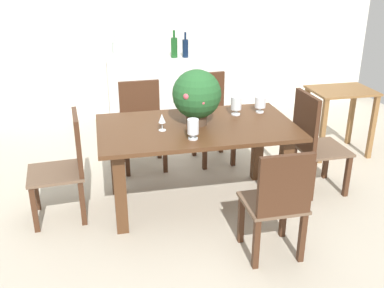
# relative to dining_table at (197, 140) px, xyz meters

# --- Properties ---
(ground_plane) EXTENTS (7.04, 7.04, 0.00)m
(ground_plane) POSITION_rel_dining_table_xyz_m (0.00, 0.04, -0.63)
(ground_plane) COLOR #BCB29E
(back_wall) EXTENTS (6.40, 0.10, 2.60)m
(back_wall) POSITION_rel_dining_table_xyz_m (0.00, 2.64, 0.67)
(back_wall) COLOR silver
(back_wall) RESTS_ON ground
(dining_table) EXTENTS (1.73, 0.99, 0.76)m
(dining_table) POSITION_rel_dining_table_xyz_m (0.00, 0.00, 0.00)
(dining_table) COLOR #4C2D19
(dining_table) RESTS_ON ground
(chair_far_right) EXTENTS (0.44, 0.48, 0.96)m
(chair_far_right) POSITION_rel_dining_table_xyz_m (0.38, 0.97, -0.11)
(chair_far_right) COLOR #422616
(chair_far_right) RESTS_ON ground
(chair_foot_end) EXTENTS (0.46, 0.48, 0.99)m
(chair_foot_end) POSITION_rel_dining_table_xyz_m (1.13, -0.00, -0.08)
(chair_foot_end) COLOR #422616
(chair_foot_end) RESTS_ON ground
(chair_near_right) EXTENTS (0.44, 0.42, 0.90)m
(chair_near_right) POSITION_rel_dining_table_xyz_m (0.39, -0.96, -0.12)
(chair_near_right) COLOR #422616
(chair_near_right) RESTS_ON ground
(chair_head_end) EXTENTS (0.49, 0.48, 0.94)m
(chair_head_end) POSITION_rel_dining_table_xyz_m (-1.13, 0.01, -0.11)
(chair_head_end) COLOR #422616
(chair_head_end) RESTS_ON ground
(chair_far_left) EXTENTS (0.48, 0.46, 0.91)m
(chair_far_left) POSITION_rel_dining_table_xyz_m (-0.39, 0.97, -0.12)
(chair_far_left) COLOR #422616
(chair_far_left) RESTS_ON ground
(flower_centerpiece) EXTENTS (0.43, 0.43, 0.49)m
(flower_centerpiece) POSITION_rel_dining_table_xyz_m (0.01, 0.04, 0.40)
(flower_centerpiece) COLOR #4C3828
(flower_centerpiece) RESTS_ON dining_table
(crystal_vase_left) EXTENTS (0.10, 0.10, 0.15)m
(crystal_vase_left) POSITION_rel_dining_table_xyz_m (0.67, 0.22, 0.23)
(crystal_vase_left) COLOR silver
(crystal_vase_left) RESTS_ON dining_table
(crystal_vase_center_near) EXTENTS (0.09, 0.09, 0.17)m
(crystal_vase_center_near) POSITION_rel_dining_table_xyz_m (-0.10, -0.30, 0.24)
(crystal_vase_center_near) COLOR silver
(crystal_vase_center_near) RESTS_ON dining_table
(crystal_vase_right) EXTENTS (0.10, 0.10, 0.18)m
(crystal_vase_right) POSITION_rel_dining_table_xyz_m (0.42, 0.21, 0.24)
(crystal_vase_right) COLOR silver
(crystal_vase_right) RESTS_ON dining_table
(wine_glass) EXTENTS (0.06, 0.06, 0.15)m
(wine_glass) POSITION_rel_dining_table_xyz_m (-0.31, -0.06, 0.24)
(wine_glass) COLOR silver
(wine_glass) RESTS_ON dining_table
(kitchen_counter) EXTENTS (1.49, 0.68, 0.99)m
(kitchen_counter) POSITION_rel_dining_table_xyz_m (0.05, 1.98, -0.13)
(kitchen_counter) COLOR silver
(kitchen_counter) RESTS_ON ground
(wine_bottle_green) EXTENTS (0.07, 0.07, 0.30)m
(wine_bottle_green) POSITION_rel_dining_table_xyz_m (0.26, 1.78, 0.48)
(wine_bottle_green) COLOR #0F1E38
(wine_bottle_green) RESTS_ON kitchen_counter
(wine_bottle_amber) EXTENTS (0.08, 0.08, 0.33)m
(wine_bottle_amber) POSITION_rel_dining_table_xyz_m (0.12, 1.79, 0.49)
(wine_bottle_amber) COLOR #194C1E
(wine_bottle_amber) RESTS_ON kitchen_counter
(wine_bottle_clear) EXTENTS (0.08, 0.08, 0.27)m
(wine_bottle_clear) POSITION_rel_dining_table_xyz_m (-0.58, 1.88, 0.47)
(wine_bottle_clear) COLOR #B2BFB7
(wine_bottle_clear) RESTS_ON kitchen_counter
(side_table) EXTENTS (0.68, 0.52, 0.76)m
(side_table) POSITION_rel_dining_table_xyz_m (1.84, 0.78, -0.05)
(side_table) COLOR brown
(side_table) RESTS_ON ground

